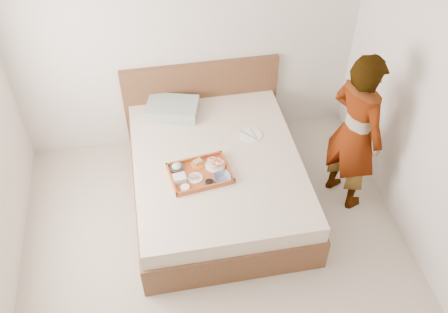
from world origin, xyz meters
The scene contains 17 objects.
ground centered at (0.00, 0.00, 0.00)m, with size 3.50×4.00×0.01m, color #BDB1A0.
ceiling centered at (0.00, 0.00, 2.60)m, with size 3.50×4.00×0.01m, color white.
wall_back centered at (0.00, 2.00, 1.30)m, with size 3.50×0.01×2.60m, color silver.
bed centered at (0.12, 1.00, 0.27)m, with size 1.65×2.00×0.53m, color brown.
headboard centered at (0.12, 1.97, 0.47)m, with size 1.65×0.06×0.95m, color brown.
pillow centered at (-0.21, 1.74, 0.59)m, with size 0.52×0.35×0.12m, color #9CA898.
tray centered at (-0.07, 0.82, 0.55)m, with size 0.54×0.40×0.05m, color #B25825.
prawn_plate centered at (0.09, 0.90, 0.55)m, with size 0.19×0.19×0.01m, color white.
navy_bowl_big centered at (0.12, 0.72, 0.56)m, with size 0.15×0.15×0.04m, color navy.
sauce_dish centered at (0.00, 0.69, 0.56)m, with size 0.08×0.08×0.03m, color black.
meat_plate centered at (-0.11, 0.78, 0.55)m, with size 0.13×0.13×0.01m, color white.
bread_plate centered at (-0.06, 0.95, 0.55)m, with size 0.13×0.13×0.01m, color orange.
salad_bowl centered at (-0.26, 0.92, 0.56)m, with size 0.12×0.12×0.04m, color navy.
plastic_tub centered at (-0.25, 0.78, 0.57)m, with size 0.11×0.09×0.05m, color silver.
cheese_round centered at (-0.22, 0.67, 0.56)m, with size 0.08×0.08×0.03m, color white.
dinner_plate centered at (0.51, 1.26, 0.54)m, with size 0.22×0.22×0.01m, color white.
person centered at (1.36, 0.81, 0.82)m, with size 0.60×0.39×1.64m, color beige.
Camera 1 is at (-0.42, -2.28, 3.82)m, focal length 40.13 mm.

